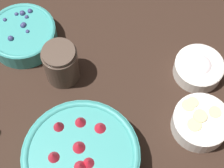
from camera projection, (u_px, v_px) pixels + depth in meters
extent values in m
plane|color=black|center=(93.00, 110.00, 0.90)|extent=(4.00, 4.00, 0.00)
cylinder|color=teal|center=(82.00, 159.00, 0.81)|extent=(0.25, 0.25, 0.07)
torus|color=teal|center=(81.00, 155.00, 0.78)|extent=(0.25, 0.25, 0.02)
cylinder|color=#B21928|center=(81.00, 156.00, 0.79)|extent=(0.20, 0.20, 0.02)
cone|color=#B21928|center=(80.00, 121.00, 0.80)|extent=(0.04, 0.04, 0.02)
cone|color=#B21928|center=(88.00, 162.00, 0.76)|extent=(0.04, 0.04, 0.02)
cone|color=#B21928|center=(80.00, 166.00, 0.76)|extent=(0.05, 0.05, 0.02)
cone|color=#B21928|center=(52.00, 156.00, 0.77)|extent=(0.04, 0.04, 0.03)
cone|color=#B21928|center=(79.00, 146.00, 0.78)|extent=(0.05, 0.05, 0.03)
cone|color=#B21928|center=(58.00, 125.00, 0.80)|extent=(0.03, 0.03, 0.03)
cone|color=#B21928|center=(100.00, 127.00, 0.80)|extent=(0.04, 0.04, 0.02)
cylinder|color=teal|center=(23.00, 36.00, 0.97)|extent=(0.17, 0.17, 0.05)
torus|color=teal|center=(21.00, 31.00, 0.95)|extent=(0.17, 0.17, 0.01)
cylinder|color=navy|center=(22.00, 32.00, 0.96)|extent=(0.14, 0.14, 0.02)
sphere|color=navy|center=(5.00, 20.00, 0.97)|extent=(0.01, 0.01, 0.01)
sphere|color=navy|center=(22.00, 13.00, 0.97)|extent=(0.01, 0.01, 0.01)
sphere|color=navy|center=(27.00, 17.00, 0.97)|extent=(0.01, 0.01, 0.01)
sphere|color=navy|center=(11.00, 38.00, 0.94)|extent=(0.02, 0.02, 0.02)
sphere|color=navy|center=(24.00, 25.00, 0.96)|extent=(0.01, 0.01, 0.01)
sphere|color=navy|center=(23.00, 26.00, 0.96)|extent=(0.01, 0.01, 0.01)
sphere|color=navy|center=(17.00, 14.00, 0.97)|extent=(0.01, 0.01, 0.01)
sphere|color=navy|center=(28.00, 32.00, 0.95)|extent=(0.01, 0.01, 0.01)
sphere|color=navy|center=(30.00, 11.00, 0.98)|extent=(0.01, 0.01, 0.01)
cylinder|color=white|center=(200.00, 123.00, 0.86)|extent=(0.13, 0.13, 0.05)
torus|color=white|center=(202.00, 119.00, 0.84)|extent=(0.13, 0.13, 0.01)
cylinder|color=beige|center=(202.00, 120.00, 0.85)|extent=(0.11, 0.11, 0.01)
cylinder|color=beige|center=(200.00, 116.00, 0.84)|extent=(0.03, 0.03, 0.01)
cylinder|color=beige|center=(194.00, 125.00, 0.83)|extent=(0.03, 0.03, 0.01)
cylinder|color=beige|center=(193.00, 102.00, 0.86)|extent=(0.03, 0.03, 0.01)
cylinder|color=beige|center=(215.00, 112.00, 0.85)|extent=(0.03, 0.03, 0.00)
cylinder|color=beige|center=(188.00, 105.00, 0.86)|extent=(0.03, 0.03, 0.00)
cylinder|color=white|center=(198.00, 69.00, 0.93)|extent=(0.12, 0.12, 0.04)
torus|color=white|center=(200.00, 65.00, 0.92)|extent=(0.12, 0.12, 0.01)
cylinder|color=white|center=(199.00, 66.00, 0.92)|extent=(0.10, 0.10, 0.01)
ellipsoid|color=white|center=(200.00, 65.00, 0.92)|extent=(0.06, 0.06, 0.03)
cylinder|color=#4C3D33|center=(61.00, 65.00, 0.91)|extent=(0.09, 0.09, 0.10)
cylinder|color=#512D1E|center=(62.00, 66.00, 0.91)|extent=(0.07, 0.07, 0.07)
cylinder|color=#4C3D33|center=(58.00, 53.00, 0.86)|extent=(0.08, 0.08, 0.01)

